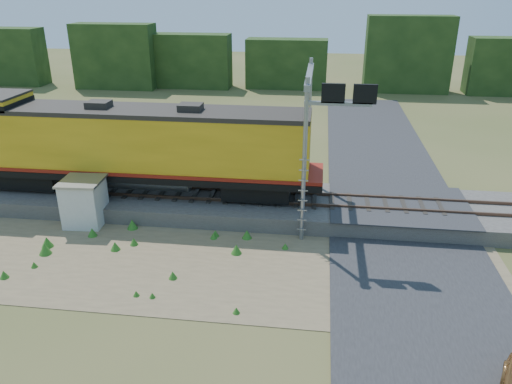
# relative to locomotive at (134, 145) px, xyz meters

# --- Properties ---
(ground) EXTENTS (140.00, 140.00, 0.00)m
(ground) POSITION_rel_locomotive_xyz_m (6.78, -6.00, -3.40)
(ground) COLOR #475123
(ground) RESTS_ON ground
(ballast) EXTENTS (70.00, 5.00, 0.80)m
(ballast) POSITION_rel_locomotive_xyz_m (6.78, 0.00, -3.00)
(ballast) COLOR slate
(ballast) RESTS_ON ground
(rails) EXTENTS (70.00, 1.54, 0.16)m
(rails) POSITION_rel_locomotive_xyz_m (6.78, 0.00, -2.52)
(rails) COLOR brown
(rails) RESTS_ON ballast
(dirt_shoulder) EXTENTS (26.00, 8.00, 0.03)m
(dirt_shoulder) POSITION_rel_locomotive_xyz_m (4.78, -5.50, -3.38)
(dirt_shoulder) COLOR #8C7754
(dirt_shoulder) RESTS_ON ground
(road) EXTENTS (7.00, 66.00, 0.86)m
(road) POSITION_rel_locomotive_xyz_m (13.78, -5.26, -3.31)
(road) COLOR #38383A
(road) RESTS_ON ground
(tree_line_north) EXTENTS (130.00, 3.00, 6.50)m
(tree_line_north) POSITION_rel_locomotive_xyz_m (6.78, 32.00, -0.33)
(tree_line_north) COLOR #1B3513
(tree_line_north) RESTS_ON ground
(weed_clumps) EXTENTS (15.00, 6.20, 0.56)m
(weed_clumps) POSITION_rel_locomotive_xyz_m (3.28, -5.90, -3.40)
(weed_clumps) COLOR #327421
(weed_clumps) RESTS_ON ground
(locomotive) EXTENTS (19.14, 2.92, 4.94)m
(locomotive) POSITION_rel_locomotive_xyz_m (0.00, 0.00, 0.00)
(locomotive) COLOR black
(locomotive) RESTS_ON rails
(shed) EXTENTS (2.10, 2.10, 2.36)m
(shed) POSITION_rel_locomotive_xyz_m (-1.83, -2.52, -2.20)
(shed) COLOR silver
(shed) RESTS_ON ground
(signal_gantry) EXTENTS (3.02, 6.20, 7.63)m
(signal_gantry) POSITION_rel_locomotive_xyz_m (9.36, -0.68, 2.29)
(signal_gantry) COLOR gray
(signal_gantry) RESTS_ON ground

